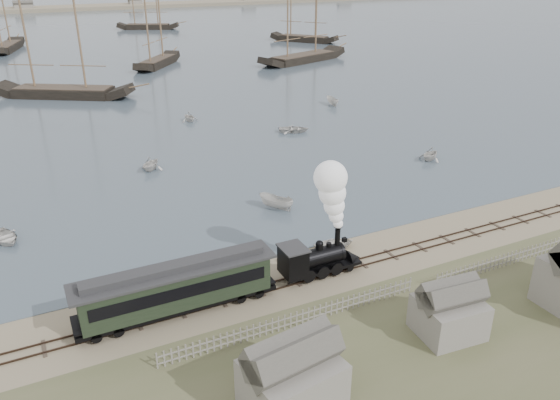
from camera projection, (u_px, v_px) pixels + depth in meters
name	position (u px, v px, depth m)	size (l,w,h in m)	color
ground	(327.00, 257.00, 45.03)	(600.00, 600.00, 0.00)	gray
harbor_water	(70.00, 30.00, 184.28)	(600.00, 336.00, 0.06)	#40505C
rail_track	(340.00, 268.00, 43.37)	(120.00, 1.80, 0.16)	#31231B
picket_fence_west	(297.00, 326.00, 36.67)	(19.00, 0.10, 1.20)	gray
picket_fence_east	(508.00, 265.00, 43.92)	(15.00, 0.10, 1.20)	gray
shed_mid	(446.00, 333.00, 36.00)	(4.00, 3.50, 3.60)	gray
far_spit	(48.00, 11.00, 249.83)	(500.00, 20.00, 1.80)	tan
locomotive	(330.00, 226.00, 41.30)	(7.04, 2.63, 8.77)	black
passenger_coach	(177.00, 286.00, 37.20)	(13.96, 2.69, 3.39)	black
beached_dinghy	(335.00, 245.00, 46.27)	(3.55, 2.54, 0.74)	silver
rowboat_0	(5.00, 237.00, 47.30)	(3.80, 2.72, 0.79)	silver
rowboat_1	(151.00, 163.00, 62.95)	(3.19, 2.76, 1.68)	silver
rowboat_2	(276.00, 202.00, 53.26)	(3.65, 1.37, 1.41)	silver
rowboat_3	(294.00, 129.00, 76.78)	(4.24, 3.03, 0.88)	silver
rowboat_4	(430.00, 154.00, 66.04)	(3.12, 2.69, 1.64)	silver
rowboat_5	(332.00, 101.00, 90.64)	(3.44, 1.29, 1.33)	silver
rowboat_7	(189.00, 117.00, 81.68)	(2.84, 2.45, 1.50)	silver
schooner_2	(55.00, 38.00, 92.23)	(24.39, 5.63, 20.00)	black
schooner_3	(154.00, 20.00, 119.19)	(18.36, 4.24, 20.00)	black
schooner_4	(304.00, 17.00, 124.49)	(25.15, 5.80, 20.00)	black
schooner_5	(305.00, 5.00, 154.54)	(20.05, 4.63, 20.00)	black
schooner_7	(0.00, 11.00, 139.85)	(21.23, 4.90, 20.00)	black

